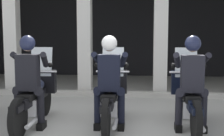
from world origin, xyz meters
TOP-DOWN VIEW (x-y plane):
  - ground_plane at (0.00, 3.00)m, footprint 80.00×80.00m
  - station_building at (0.03, 5.22)m, footprint 11.00×3.92m
  - kerb_strip at (0.03, 2.80)m, footprint 10.50×0.24m
  - motorcycle_left at (-1.35, 0.27)m, footprint 0.62×2.04m
  - police_officer_left at (-1.35, -0.02)m, footprint 0.63×0.61m
  - motorcycle_center at (0.00, 0.36)m, footprint 0.62×2.04m
  - police_officer_center at (0.00, 0.07)m, footprint 0.63×0.61m
  - motorcycle_right at (1.35, 0.36)m, footprint 0.62×2.04m
  - police_officer_right at (1.35, 0.07)m, footprint 0.63×0.61m

SIDE VIEW (x-z plane):
  - ground_plane at x=0.00m, z-range 0.00..0.00m
  - kerb_strip at x=0.03m, z-range 0.00..0.12m
  - motorcycle_left at x=-1.35m, z-range -0.17..1.17m
  - motorcycle_center at x=0.00m, z-range -0.17..1.17m
  - motorcycle_right at x=1.35m, z-range -0.17..1.17m
  - police_officer_left at x=-1.35m, z-range 0.15..1.73m
  - police_officer_center at x=0.00m, z-range 0.15..1.73m
  - police_officer_right at x=1.35m, z-range 0.15..1.73m
  - station_building at x=0.03m, z-range 0.42..3.64m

